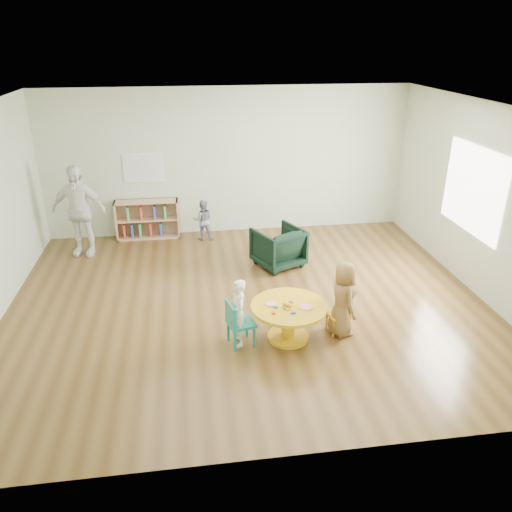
# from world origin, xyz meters

# --- Properties ---
(room) EXTENTS (7.10, 7.00, 2.80)m
(room) POSITION_xyz_m (0.01, 0.00, 1.89)
(room) COLOR #553A1A
(room) RESTS_ON ground
(activity_table) EXTENTS (0.99, 0.99, 0.54)m
(activity_table) POSITION_xyz_m (0.40, -1.03, 0.34)
(activity_table) COLOR gold
(activity_table) RESTS_ON ground
(kid_chair_left) EXTENTS (0.39, 0.39, 0.60)m
(kid_chair_left) POSITION_xyz_m (-0.27, -1.07, 0.32)
(kid_chair_left) COLOR #188877
(kid_chair_left) RESTS_ON ground
(kid_chair_right) EXTENTS (0.31, 0.31, 0.50)m
(kid_chair_right) POSITION_xyz_m (1.12, -0.94, 0.27)
(kid_chair_right) COLOR gold
(kid_chair_right) RESTS_ON ground
(bookshelf) EXTENTS (1.20, 0.30, 0.75)m
(bookshelf) POSITION_xyz_m (-1.61, 2.86, 0.37)
(bookshelf) COLOR tan
(bookshelf) RESTS_ON ground
(alphabet_poster) EXTENTS (0.74, 0.01, 0.54)m
(alphabet_poster) POSITION_xyz_m (-1.60, 2.98, 1.35)
(alphabet_poster) COLOR white
(alphabet_poster) RESTS_ON ground
(armchair) EXTENTS (0.98, 0.99, 0.68)m
(armchair) POSITION_xyz_m (0.67, 1.20, 0.34)
(armchair) COLOR black
(armchair) RESTS_ON ground
(child_left) EXTENTS (0.25, 0.35, 0.91)m
(child_left) POSITION_xyz_m (-0.26, -1.06, 0.45)
(child_left) COLOR white
(child_left) RESTS_ON ground
(child_right) EXTENTS (0.41, 0.55, 1.03)m
(child_right) POSITION_xyz_m (1.11, -1.00, 0.51)
(child_right) COLOR orange
(child_right) RESTS_ON ground
(toddler) EXTENTS (0.40, 0.32, 0.79)m
(toddler) POSITION_xyz_m (-0.54, 2.58, 0.40)
(toddler) COLOR #1A1F41
(toddler) RESTS_ON ground
(adult_caretaker) EXTENTS (1.01, 0.57, 1.63)m
(adult_caretaker) POSITION_xyz_m (-2.71, 2.20, 0.82)
(adult_caretaker) COLOR white
(adult_caretaker) RESTS_ON ground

